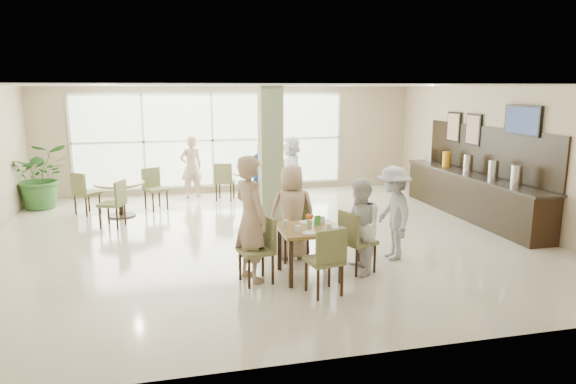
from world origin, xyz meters
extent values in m
plane|color=beige|center=(0.00, 0.00, 0.00)|extent=(10.00, 10.00, 0.00)
plane|color=white|center=(0.00, 0.00, 2.80)|extent=(10.00, 10.00, 0.00)
plane|color=tan|center=(0.00, 4.50, 1.40)|extent=(10.00, 0.00, 10.00)
plane|color=tan|center=(0.00, -4.50, 1.40)|extent=(10.00, 0.00, 10.00)
plane|color=tan|center=(5.00, 0.00, 1.40)|extent=(0.00, 9.00, 9.00)
plane|color=silver|center=(-0.50, 4.47, 1.40)|extent=(7.00, 0.00, 7.00)
cube|color=#6B7A55|center=(0.40, 1.20, 1.40)|extent=(0.45, 0.45, 2.80)
cube|color=olive|center=(0.30, -2.15, 0.72)|extent=(0.88, 0.88, 0.05)
cube|color=black|center=(-0.08, -2.52, 0.35)|extent=(0.06, 0.06, 0.70)
cube|color=black|center=(0.67, -2.52, 0.35)|extent=(0.06, 0.06, 0.70)
cube|color=black|center=(-0.08, -1.78, 0.35)|extent=(0.06, 0.06, 0.70)
cube|color=black|center=(0.67, -1.78, 0.35)|extent=(0.06, 0.06, 0.70)
cylinder|color=olive|center=(-2.71, 2.32, 0.73)|extent=(1.06, 1.06, 0.04)
cylinder|color=black|center=(-2.71, 2.32, 0.35)|extent=(0.10, 0.10, 0.71)
cylinder|color=black|center=(-2.71, 2.32, 0.01)|extent=(0.60, 0.60, 0.03)
cylinder|color=olive|center=(0.43, 3.01, 0.73)|extent=(1.16, 1.16, 0.04)
cylinder|color=black|center=(0.43, 3.01, 0.35)|extent=(0.10, 0.10, 0.71)
cylinder|color=black|center=(0.43, 3.01, 0.01)|extent=(0.60, 0.60, 0.03)
cylinder|color=white|center=(0.56, -1.93, 0.80)|extent=(0.08, 0.08, 0.10)
cylinder|color=white|center=(-0.03, -2.01, 0.80)|extent=(0.08, 0.08, 0.10)
cylinder|color=white|center=(0.06, -2.35, 0.80)|extent=(0.08, 0.08, 0.10)
cylinder|color=white|center=(0.53, -2.36, 0.80)|extent=(0.08, 0.08, 0.10)
cylinder|color=white|center=(0.21, -2.44, 0.76)|extent=(0.20, 0.20, 0.01)
cylinder|color=white|center=(0.32, -1.87, 0.76)|extent=(0.20, 0.20, 0.01)
cylinder|color=white|center=(0.63, -2.22, 0.76)|extent=(0.20, 0.20, 0.01)
cylinder|color=#99B27F|center=(0.30, -2.15, 0.81)|extent=(0.07, 0.07, 0.12)
sphere|color=orange|center=(0.33, -2.15, 0.92)|extent=(0.07, 0.07, 0.07)
sphere|color=orange|center=(0.28, -2.12, 0.92)|extent=(0.07, 0.07, 0.07)
sphere|color=orange|center=(0.28, -2.17, 0.92)|extent=(0.07, 0.07, 0.07)
cube|color=green|center=(0.45, -2.05, 0.82)|extent=(0.10, 0.04, 0.15)
cube|color=black|center=(4.68, 0.50, 0.45)|extent=(0.60, 4.60, 0.90)
cube|color=black|center=(4.68, 0.50, 0.92)|extent=(0.64, 4.70, 0.04)
cube|color=black|center=(4.97, 0.50, 1.45)|extent=(0.04, 4.60, 1.00)
cylinder|color=silver|center=(4.68, -0.90, 1.14)|extent=(0.20, 0.20, 0.40)
cylinder|color=silver|center=(4.68, -0.20, 1.14)|extent=(0.20, 0.20, 0.40)
cylinder|color=silver|center=(4.68, 0.70, 1.14)|extent=(0.20, 0.20, 0.40)
cylinder|color=orange|center=(4.68, 1.60, 1.12)|extent=(0.18, 0.18, 0.36)
cube|color=silver|center=(4.68, 2.30, 1.12)|extent=(0.18, 0.30, 0.36)
cube|color=black|center=(4.94, -0.60, 2.15)|extent=(0.06, 1.00, 0.58)
cube|color=#7F99CC|center=(4.92, -0.60, 2.15)|extent=(0.01, 0.92, 0.50)
cube|color=black|center=(4.95, 1.00, 1.85)|extent=(0.04, 0.55, 0.70)
cube|color=brown|center=(4.92, 1.00, 1.85)|extent=(0.01, 0.47, 0.62)
cube|color=black|center=(4.95, 1.80, 1.85)|extent=(0.04, 0.55, 0.70)
cube|color=brown|center=(4.92, 1.80, 1.85)|extent=(0.01, 0.47, 0.62)
imported|color=#2D6126|center=(-4.54, 3.56, 0.76)|extent=(1.61, 1.61, 1.52)
imported|color=tan|center=(-0.56, -2.07, 0.92)|extent=(0.66, 0.79, 1.84)
imported|color=tan|center=(0.25, -1.27, 0.78)|extent=(0.81, 0.51, 1.56)
imported|color=white|center=(1.06, -2.21, 0.73)|extent=(0.60, 0.75, 1.46)
imported|color=#A2A2A4|center=(1.85, -1.67, 0.77)|extent=(0.62, 1.02, 1.53)
imported|color=#3F64BE|center=(0.37, 2.09, 0.82)|extent=(0.97, 0.55, 1.65)
imported|color=white|center=(1.28, 3.03, 0.80)|extent=(0.74, 1.53, 1.60)
imported|color=tan|center=(-1.10, 3.90, 0.79)|extent=(0.66, 0.53, 1.58)
camera|label=1|loc=(-1.69, -9.13, 2.76)|focal=32.00mm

